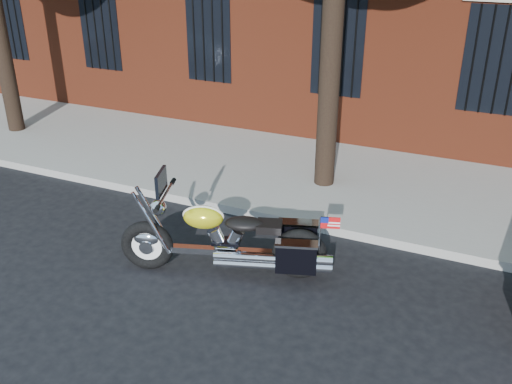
% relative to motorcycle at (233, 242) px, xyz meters
% --- Properties ---
extents(ground, '(120.00, 120.00, 0.00)m').
position_rel_motorcycle_xyz_m(ground, '(-0.20, 0.32, -0.52)').
color(ground, black).
rests_on(ground, ground).
extents(curb, '(40.00, 0.16, 0.15)m').
position_rel_motorcycle_xyz_m(curb, '(-0.20, 1.70, -0.44)').
color(curb, gray).
rests_on(curb, ground).
extents(sidewalk, '(40.00, 3.60, 0.15)m').
position_rel_motorcycle_xyz_m(sidewalk, '(-0.20, 3.58, -0.44)').
color(sidewalk, gray).
rests_on(sidewalk, ground).
extents(motorcycle, '(3.02, 1.42, 1.53)m').
position_rel_motorcycle_xyz_m(motorcycle, '(0.00, 0.00, 0.00)').
color(motorcycle, black).
rests_on(motorcycle, ground).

